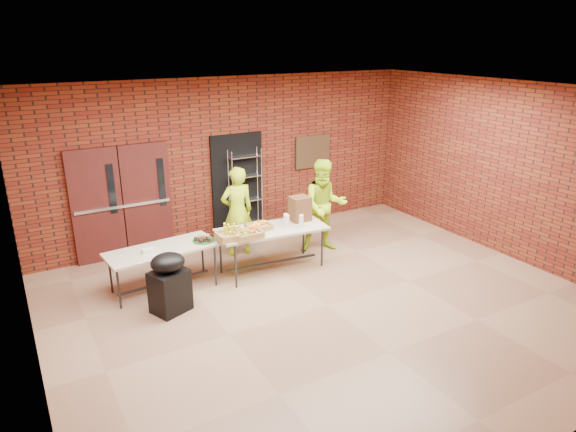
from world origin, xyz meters
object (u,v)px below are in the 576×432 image
object	(u,v)px
volunteer_woman	(237,212)
volunteer_man	(324,206)
table_right	(272,232)
covered_grill	(169,283)
coffee_dispenser	(300,209)
table_left	(162,252)
wire_rack	(246,193)

from	to	relation	value
volunteer_woman	volunteer_man	distance (m)	1.64
table_right	covered_grill	world-z (taller)	covered_grill
table_right	volunteer_man	world-z (taller)	volunteer_man
coffee_dispenser	table_left	bearing A→B (deg)	177.49
coffee_dispenser	volunteer_woman	distance (m)	1.19
table_left	covered_grill	world-z (taller)	covered_grill
volunteer_woman	volunteer_man	bearing A→B (deg)	161.38
coffee_dispenser	volunteer_woman	bearing A→B (deg)	136.89
covered_grill	volunteer_man	size ratio (longest dim) A/B	0.53
wire_rack	volunteer_woman	world-z (taller)	wire_rack
volunteer_woman	volunteer_man	world-z (taller)	volunteer_man
wire_rack	volunteer_woman	xyz separation A→B (m)	(-0.57, -0.84, -0.05)
wire_rack	table_left	xyz separation A→B (m)	(-2.22, -1.54, -0.24)
wire_rack	table_right	world-z (taller)	wire_rack
table_right	table_left	bearing A→B (deg)	178.88
table_left	table_right	xyz separation A→B (m)	(1.88, -0.22, 0.05)
covered_grill	volunteer_man	distance (m)	3.42
table_right	volunteer_man	bearing A→B (deg)	18.48
wire_rack	coffee_dispenser	size ratio (longest dim) A/B	4.10
wire_rack	volunteer_man	distance (m)	1.74
wire_rack	coffee_dispenser	world-z (taller)	wire_rack
covered_grill	volunteer_man	world-z (taller)	volunteer_man
table_right	wire_rack	bearing A→B (deg)	84.56
coffee_dispenser	covered_grill	distance (m)	2.76
table_right	volunteer_woman	size ratio (longest dim) A/B	1.15
covered_grill	table_right	bearing A→B (deg)	-6.72
coffee_dispenser	covered_grill	size ratio (longest dim) A/B	0.47
covered_grill	wire_rack	bearing A→B (deg)	22.84
wire_rack	volunteer_man	size ratio (longest dim) A/B	1.02
volunteer_woman	table_right	bearing A→B (deg)	107.81
volunteer_woman	table_left	bearing A→B (deg)	26.62
table_right	coffee_dispenser	size ratio (longest dim) A/B	4.45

